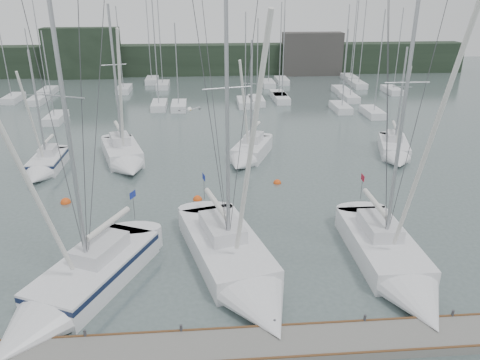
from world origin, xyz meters
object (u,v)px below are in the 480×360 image
sailboat_mid_b (125,158)px  sailboat_mid_c (248,155)px  sailboat_mid_e (395,152)px  buoy_b (277,183)px  sailboat_near_left (70,293)px  sailboat_mid_a (44,167)px  buoy_a (198,200)px  buoy_c (66,203)px  sailboat_near_right (397,269)px  sailboat_near_center (241,273)px

sailboat_mid_b → sailboat_mid_c: bearing=-15.8°
sailboat_mid_e → buoy_b: size_ratio=17.09×
sailboat_near_left → sailboat_mid_c: bearing=86.5°
sailboat_near_left → sailboat_mid_b: sailboat_near_left is taller
sailboat_mid_e → sailboat_mid_a: bearing=-161.9°
sailboat_mid_c → buoy_a: bearing=-97.0°
sailboat_near_left → buoy_c: sailboat_near_left is taller
sailboat_mid_c → sailboat_mid_e: size_ratio=1.06×
sailboat_mid_a → buoy_b: bearing=-11.1°
sailboat_near_left → buoy_b: sailboat_near_left is taller
sailboat_near_left → buoy_c: (-3.25, 11.67, -0.65)m
sailboat_near_right → buoy_a: bearing=134.2°
buoy_a → sailboat_mid_c: bearing=60.8°
sailboat_near_center → sailboat_mid_b: (-8.30, 17.77, 0.05)m
sailboat_mid_c → buoy_b: 5.51m
sailboat_near_right → buoy_c: 22.23m
sailboat_near_center → buoy_b: bearing=58.6°
sailboat_near_left → sailboat_mid_b: size_ratio=1.19×
sailboat_mid_a → sailboat_near_center: bearing=-48.4°
sailboat_near_left → sailboat_near_center: bearing=32.4°
sailboat_near_center → sailboat_mid_a: sailboat_near_center is taller
sailboat_near_center → sailboat_near_right: size_ratio=0.99×
sailboat_mid_b → buoy_c: sailboat_mid_b is taller
sailboat_mid_b → sailboat_mid_c: 10.40m
sailboat_near_center → buoy_c: (-11.41, 10.55, -0.59)m
buoy_a → buoy_c: bearing=178.4°
sailboat_near_left → sailboat_mid_c: size_ratio=1.51×
sailboat_near_left → buoy_b: 18.46m
sailboat_near_center → sailboat_mid_b: sailboat_near_center is taller
sailboat_mid_a → buoy_a: size_ratio=16.27×
sailboat_near_left → sailboat_mid_a: 18.78m
sailboat_near_center → buoy_c: 15.56m
sailboat_mid_b → buoy_a: bearing=-68.1°
sailboat_near_left → sailboat_mid_b: (-0.14, 18.89, -0.01)m
sailboat_near_left → sailboat_near_center: 8.24m
sailboat_near_right → sailboat_mid_a: sailboat_near_right is taller
sailboat_mid_b → buoy_b: 13.16m
sailboat_mid_a → buoy_c: bearing=-61.9°
sailboat_mid_a → sailboat_mid_e: size_ratio=1.02×
buoy_a → buoy_c: size_ratio=0.89×
buoy_b → sailboat_mid_b: bearing=158.0°
buoy_c → sailboat_near_right: bearing=-29.2°
sailboat_near_right → buoy_b: 13.77m
sailboat_mid_b → sailboat_mid_c: sailboat_mid_b is taller
sailboat_near_left → sailboat_near_center: size_ratio=1.00×
sailboat_mid_b → buoy_a: size_ratio=21.54×
sailboat_near_center → sailboat_mid_c: bearing=68.8°
sailboat_mid_a → buoy_a: 13.85m
sailboat_near_right → buoy_a: size_ratio=26.09×
buoy_a → sailboat_near_right: bearing=-46.0°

